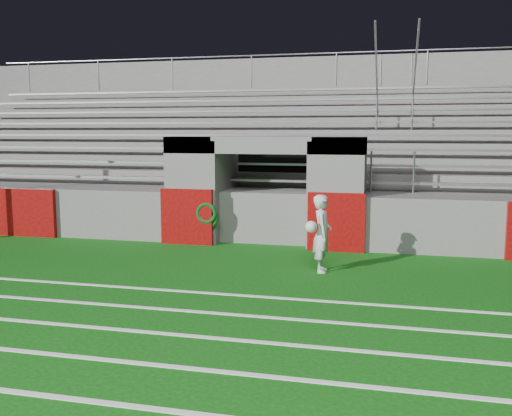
# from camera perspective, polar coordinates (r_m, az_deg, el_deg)

# --- Properties ---
(ground) EXTENTS (90.00, 90.00, 0.00)m
(ground) POSITION_cam_1_polar(r_m,az_deg,el_deg) (10.72, -3.34, -7.05)
(ground) COLOR #0C4C0D
(ground) RESTS_ON ground
(field_markings) EXTENTS (28.00, 8.09, 0.01)m
(field_markings) POSITION_cam_1_polar(r_m,az_deg,el_deg) (6.39, -17.23, -17.85)
(field_markings) COLOR white
(field_markings) RESTS_ON ground
(stadium_structure) EXTENTS (26.00, 8.48, 5.42)m
(stadium_structure) POSITION_cam_1_polar(r_m,az_deg,el_deg) (18.18, 4.00, 3.76)
(stadium_structure) COLOR #5D5A58
(stadium_structure) RESTS_ON ground
(goalkeeper_with_ball) EXTENTS (0.51, 0.67, 1.52)m
(goalkeeper_with_ball) POSITION_cam_1_polar(r_m,az_deg,el_deg) (11.14, 6.59, -2.51)
(goalkeeper_with_ball) COLOR silver
(goalkeeper_with_ball) RESTS_ON ground
(hose_coil) EXTENTS (0.58, 0.15, 0.66)m
(hose_coil) POSITION_cam_1_polar(r_m,az_deg,el_deg) (13.70, -4.94, -0.77)
(hose_coil) COLOR #0C3C0E
(hose_coil) RESTS_ON ground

